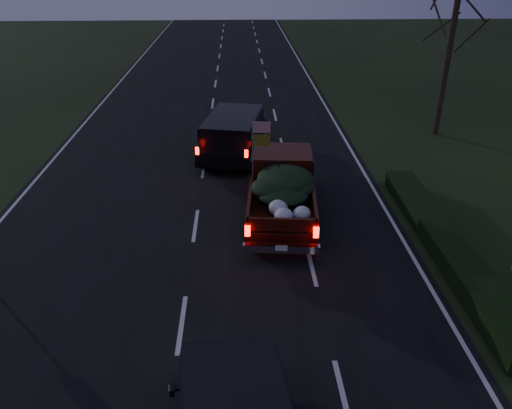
{
  "coord_description": "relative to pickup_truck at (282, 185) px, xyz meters",
  "views": [
    {
      "loc": [
        1.49,
        -9.79,
        8.37
      ],
      "look_at": [
        2.02,
        3.97,
        1.3
      ],
      "focal_mm": 35.0,
      "sensor_mm": 36.0,
      "label": 1
    }
  ],
  "objects": [
    {
      "name": "ground",
      "position": [
        -2.97,
        -5.7,
        -1.13
      ],
      "size": [
        120.0,
        120.0,
        0.0
      ],
      "primitive_type": "plane",
      "color": "black",
      "rests_on": "ground"
    },
    {
      "name": "lead_suv",
      "position": [
        -1.66,
        5.72,
        0.04
      ],
      "size": [
        3.22,
        5.7,
        1.54
      ],
      "rotation": [
        0.0,
        0.0,
        -0.19
      ],
      "color": "black",
      "rests_on": "ground"
    },
    {
      "name": "bare_tree_far",
      "position": [
        8.53,
        8.3,
        4.1
      ],
      "size": [
        3.6,
        3.6,
        7.0
      ],
      "color": "black",
      "rests_on": "ground"
    },
    {
      "name": "pickup_truck",
      "position": [
        0.0,
        0.0,
        0.0
      ],
      "size": [
        2.67,
        5.92,
        3.02
      ],
      "rotation": [
        0.0,
        0.0,
        -0.08
      ],
      "color": "#3A0F08",
      "rests_on": "ground"
    },
    {
      "name": "hedge_row",
      "position": [
        4.83,
        -2.7,
        -0.83
      ],
      "size": [
        1.0,
        10.0,
        0.6
      ],
      "primitive_type": "cube",
      "color": "black",
      "rests_on": "ground"
    },
    {
      "name": "road_asphalt",
      "position": [
        -2.97,
        -5.7,
        -1.12
      ],
      "size": [
        14.0,
        120.0,
        0.02
      ],
      "primitive_type": "cube",
      "color": "black",
      "rests_on": "ground"
    }
  ]
}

